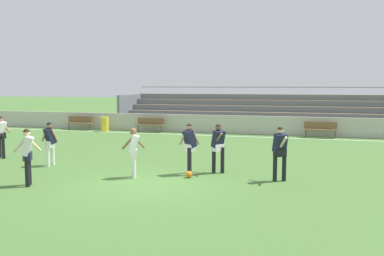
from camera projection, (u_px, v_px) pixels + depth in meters
name	position (u px, v px, depth m)	size (l,w,h in m)	color
ground_plane	(148.00, 184.00, 12.58)	(160.00, 160.00, 0.00)	#477033
field_line_sideline	(227.00, 136.00, 24.33)	(44.00, 0.12, 0.01)	white
sideline_wall	(231.00, 125.00, 25.53)	(48.00, 0.16, 1.12)	#BCB7AD
bleacher_stand	(263.00, 111.00, 27.99)	(19.52, 4.37, 2.85)	#897051
bench_near_bin	(150.00, 124.00, 26.34)	(1.80, 0.40, 0.90)	brown
bench_far_left	(320.00, 128.00, 23.54)	(1.80, 0.40, 0.90)	brown
bench_centre_sideline	(80.00, 122.00, 27.71)	(1.80, 0.40, 0.90)	brown
trash_bin	(105.00, 124.00, 26.87)	(0.50, 0.50, 0.92)	yellow
player_dark_dropping_back	(218.00, 144.00, 14.05)	(0.50, 0.70, 1.67)	black
player_dark_wide_right	(189.00, 144.00, 13.84)	(0.69, 0.53, 1.71)	black
player_dark_deep_cover	(280.00, 149.00, 12.84)	(0.50, 0.74, 1.70)	black
player_dark_overlapping	(50.00, 140.00, 15.30)	(0.63, 0.50, 1.62)	white
player_white_on_ball	(27.00, 152.00, 12.25)	(0.69, 0.52, 1.70)	black
player_white_pressing_high	(1.00, 133.00, 16.93)	(0.64, 0.44, 1.72)	black
player_white_trailing_run	(134.00, 148.00, 13.35)	(0.67, 0.51, 1.61)	white
soccer_ball	(189.00, 174.00, 13.41)	(0.22, 0.22, 0.22)	orange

